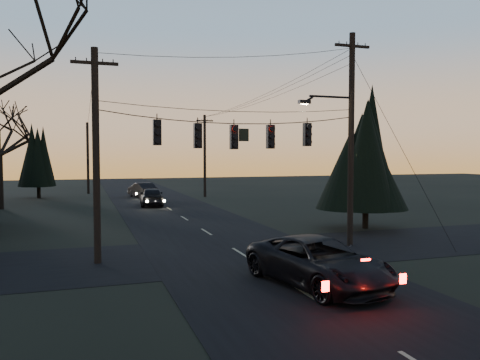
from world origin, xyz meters
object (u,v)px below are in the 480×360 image
object	(u,v)px
utility_pole_far_l	(88,194)
utility_pole_far_r	(205,197)
sedan_oncoming_a	(152,197)
sedan_oncoming_b	(142,190)
utility_pole_right	(350,246)
evergreen_right	(366,155)
utility_pole_left	(98,263)
suv_near	(318,262)

from	to	relation	value
utility_pole_far_l	utility_pole_far_r	bearing A→B (deg)	-34.82
sedan_oncoming_a	sedan_oncoming_b	distance (m)	8.55
utility_pole_right	evergreen_right	world-z (taller)	evergreen_right
utility_pole_far_r	sedan_oncoming_a	xyz separation A→B (m)	(-6.51, -7.26, 0.80)
utility_pole_left	utility_pole_far_r	distance (m)	30.27
utility_pole_right	suv_near	distance (m)	7.41
utility_pole_right	sedan_oncoming_b	world-z (taller)	utility_pole_right
utility_pole_right	sedan_oncoming_a	bearing A→B (deg)	107.42
evergreen_right	sedan_oncoming_a	distance (m)	19.63
sedan_oncoming_b	utility_pole_right	bearing A→B (deg)	87.43
utility_pole_far_r	utility_pole_far_l	distance (m)	14.01
sedan_oncoming_a	sedan_oncoming_b	size ratio (longest dim) A/B	1.03
utility_pole_right	utility_pole_left	distance (m)	11.50
utility_pole_right	sedan_oncoming_a	xyz separation A→B (m)	(-6.51, 20.74, 0.80)
utility_pole_left	suv_near	xyz separation A→B (m)	(6.80, -5.67, 0.78)
evergreen_right	suv_near	xyz separation A→B (m)	(-8.47, -10.07, -3.52)
utility_pole_far_l	suv_near	bearing A→B (deg)	-80.73
utility_pole_right	sedan_oncoming_a	distance (m)	21.76
utility_pole_right	evergreen_right	distance (m)	7.21
utility_pole_far_l	utility_pole_left	bearing A→B (deg)	-90.00
utility_pole_far_r	suv_near	size ratio (longest dim) A/B	1.51
utility_pole_far_r	utility_pole_right	bearing A→B (deg)	-90.00
evergreen_right	utility_pole_left	bearing A→B (deg)	-163.94
utility_pole_left	sedan_oncoming_b	xyz separation A→B (m)	(5.20, 29.30, 0.74)
evergreen_right	sedan_oncoming_a	bearing A→B (deg)	122.15
suv_near	utility_pole_left	bearing A→B (deg)	128.79
utility_pole_right	utility_pole_far_r	world-z (taller)	utility_pole_right
suv_near	sedan_oncoming_a	xyz separation A→B (m)	(-1.81, 26.42, 0.01)
evergreen_right	sedan_oncoming_a	xyz separation A→B (m)	(-10.28, 16.35, -3.51)
utility_pole_left	utility_pole_far_l	world-z (taller)	utility_pole_left
utility_pole_right	sedan_oncoming_b	bearing A→B (deg)	102.14
utility_pole_left	sedan_oncoming_b	size ratio (longest dim) A/B	1.88
utility_pole_right	utility_pole_far_r	bearing A→B (deg)	90.00
utility_pole_far_l	suv_near	world-z (taller)	utility_pole_far_l
suv_near	sedan_oncoming_b	world-z (taller)	suv_near
utility_pole_left	sedan_oncoming_a	world-z (taller)	utility_pole_left
utility_pole_far_r	evergreen_right	bearing A→B (deg)	-80.93
sedan_oncoming_a	utility_pole_far_r	bearing A→B (deg)	-126.47
utility_pole_far_r	suv_near	bearing A→B (deg)	-97.95
utility_pole_far_l	sedan_oncoming_a	size ratio (longest dim) A/B	1.71
utility_pole_left	utility_pole_far_r	bearing A→B (deg)	67.67
utility_pole_far_l	sedan_oncoming_a	xyz separation A→B (m)	(4.99, -15.26, 0.80)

